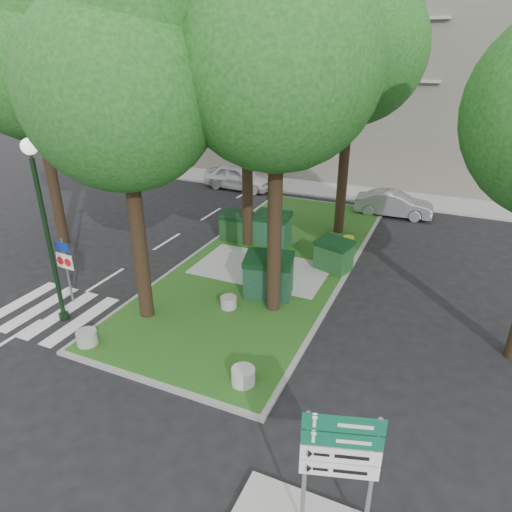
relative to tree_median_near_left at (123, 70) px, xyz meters
The scene contains 24 objects.
ground 7.88m from the tree_median_near_left, 61.12° to the right, with size 120.00×120.00×0.00m, color black.
median_island 9.27m from the tree_median_near_left, 70.64° to the left, with size 6.00×16.00×0.12m, color #234F16.
median_kerb 9.28m from the tree_median_near_left, 70.64° to the left, with size 6.30×16.30×0.10m, color gray.
building_sidewalk 17.57m from the tree_median_near_left, 84.94° to the left, with size 42.00×3.00×0.12m, color #999993.
zebra_crossing 7.75m from the tree_median_near_left, 155.64° to the right, with size 5.00×3.00×0.01m, color silver.
apartment_building 23.49m from the tree_median_near_left, 86.55° to the left, with size 41.00×12.00×16.00m, color tan.
tree_median_near_left is the anchor object (origin of this frame).
tree_median_near_right 4.09m from the tree_median_near_left, 29.74° to the left, with size 5.60×5.60×11.46m.
tree_median_mid 6.53m from the tree_median_near_left, 85.60° to the left, with size 4.80×4.80×9.99m.
tree_median_far 10.24m from the tree_median_near_left, 68.72° to the left, with size 5.80×5.80×11.93m.
tree_street_left 7.83m from the tree_median_near_left, 153.43° to the left, with size 5.40×5.40×11.00m.
dumpster_a 9.43m from the tree_median_near_left, 92.29° to the left, with size 1.37×0.99×1.23m.
dumpster_b 9.63m from the tree_median_near_left, 79.16° to the left, with size 1.53×1.09×1.39m.
dumpster_c 7.61m from the tree_median_near_left, 42.64° to the left, with size 1.80×1.43×1.49m.
dumpster_d 9.68m from the tree_median_near_left, 51.39° to the left, with size 1.53×1.28×1.22m.
bollard_left 7.32m from the tree_median_near_left, 108.49° to the right, with size 0.58×0.58×0.41m, color #969792.
bollard_right 8.29m from the tree_median_near_left, 23.22° to the right, with size 0.60×0.60×0.43m, color #ACACA6.
bollard_mid 7.44m from the tree_median_near_left, 33.54° to the left, with size 0.53×0.53×0.38m, color gray.
litter_bin 10.83m from the tree_median_near_left, 56.84° to the left, with size 0.45×0.45×0.79m, color #BDCC18.
street_lamp 4.65m from the tree_median_near_left, 154.05° to the right, with size 0.45×0.45×5.65m.
traffic_sign_pole 6.56m from the tree_median_near_left, behind, with size 0.70×0.08×2.31m.
directional_sign 10.12m from the tree_median_near_left, 32.40° to the right, with size 1.25×0.42×2.59m.
car_white 16.10m from the tree_median_near_left, 104.98° to the left, with size 1.72×4.28×1.46m, color silver.
car_silver 15.64m from the tree_median_near_left, 67.04° to the left, with size 1.32×3.80×1.25m, color gray.
Camera 1 is at (6.70, -7.42, 7.84)m, focal length 32.00 mm.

